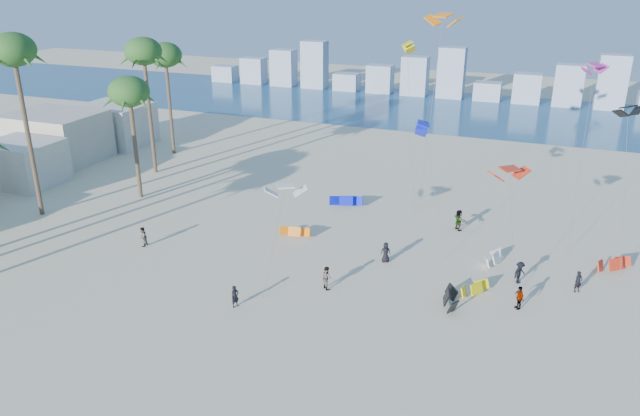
% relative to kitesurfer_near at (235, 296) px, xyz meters
% --- Properties ---
extents(ground, '(220.00, 220.00, 0.00)m').
position_rel_kitesurfer_near_xyz_m(ground, '(-0.06, -7.88, -0.77)').
color(ground, beige).
rests_on(ground, ground).
extents(ocean, '(220.00, 220.00, 0.00)m').
position_rel_kitesurfer_near_xyz_m(ocean, '(-0.06, 64.12, -0.77)').
color(ocean, navy).
rests_on(ocean, ground).
extents(kitesurfer_near, '(0.60, 0.67, 1.54)m').
position_rel_kitesurfer_near_xyz_m(kitesurfer_near, '(0.00, 0.00, 0.00)').
color(kitesurfer_near, black).
rests_on(kitesurfer_near, ground).
extents(kitesurfer_mid, '(1.04, 1.02, 1.69)m').
position_rel_kitesurfer_near_xyz_m(kitesurfer_mid, '(4.81, 4.53, 0.07)').
color(kitesurfer_mid, gray).
rests_on(kitesurfer_mid, ground).
extents(kitesurfers_far, '(33.49, 13.66, 1.84)m').
position_rel_kitesurfer_near_xyz_m(kitesurfers_far, '(10.28, 11.62, 0.08)').
color(kitesurfers_far, black).
rests_on(kitesurfers_far, ground).
extents(grounded_kites, '(27.78, 17.11, 1.02)m').
position_rel_kitesurfer_near_xyz_m(grounded_kites, '(11.29, 12.45, -0.31)').
color(grounded_kites, orange).
rests_on(grounded_kites, ground).
extents(flying_kites, '(28.17, 25.86, 17.79)m').
position_rel_kitesurfer_near_xyz_m(flying_kites, '(12.10, 17.10, 10.85)').
color(flying_kites, silver).
rests_on(flying_kites, ground).
extents(palm_row, '(9.50, 44.80, 16.15)m').
position_rel_kitesurfer_near_xyz_m(palm_row, '(-22.37, 8.29, 10.52)').
color(palm_row, brown).
rests_on(palm_row, ground).
extents(beachfront_buildings, '(11.50, 43.00, 6.00)m').
position_rel_kitesurfer_near_xyz_m(beachfront_buildings, '(-33.76, 12.94, 1.90)').
color(beachfront_buildings, beige).
rests_on(beachfront_buildings, ground).
extents(distant_skyline, '(85.00, 3.00, 8.40)m').
position_rel_kitesurfer_near_xyz_m(distant_skyline, '(-1.25, 74.12, 2.32)').
color(distant_skyline, '#9EADBF').
rests_on(distant_skyline, ground).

